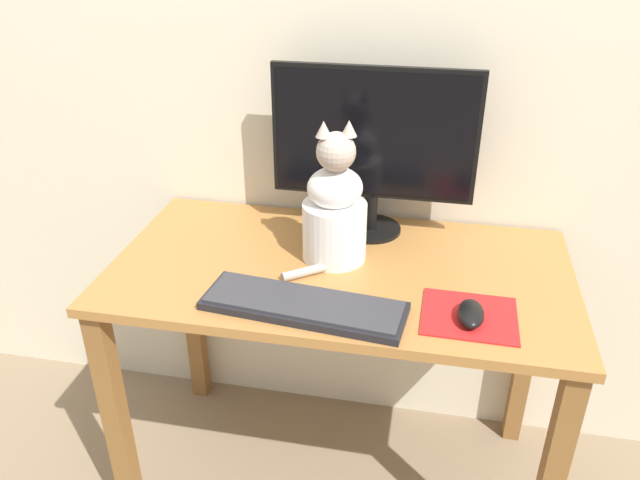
% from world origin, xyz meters
% --- Properties ---
extents(ground_plane, '(12.00, 12.00, 0.00)m').
position_xyz_m(ground_plane, '(0.00, 0.00, 0.00)').
color(ground_plane, '#847056').
extents(wall_back, '(7.00, 0.04, 2.50)m').
position_xyz_m(wall_back, '(0.00, 0.33, 1.25)').
color(wall_back, beige).
rests_on(wall_back, ground_plane).
extents(desk, '(1.15, 0.61, 0.73)m').
position_xyz_m(desk, '(0.00, 0.00, 0.62)').
color(desk, '#A87038').
rests_on(desk, ground_plane).
extents(monitor, '(0.53, 0.17, 0.45)m').
position_xyz_m(monitor, '(0.05, 0.21, 0.99)').
color(monitor, black).
rests_on(monitor, desk).
extents(keyboard, '(0.47, 0.19, 0.02)m').
position_xyz_m(keyboard, '(-0.05, -0.20, 0.75)').
color(keyboard, black).
rests_on(keyboard, desk).
extents(mousepad_right, '(0.21, 0.19, 0.00)m').
position_xyz_m(mousepad_right, '(0.31, -0.16, 0.74)').
color(mousepad_right, red).
rests_on(mousepad_right, desk).
extents(computer_mouse_right, '(0.06, 0.10, 0.03)m').
position_xyz_m(computer_mouse_right, '(0.32, -0.18, 0.76)').
color(computer_mouse_right, black).
rests_on(computer_mouse_right, mousepad_right).
extents(cat, '(0.21, 0.25, 0.37)m').
position_xyz_m(cat, '(-0.02, 0.04, 0.87)').
color(cat, white).
rests_on(cat, desk).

